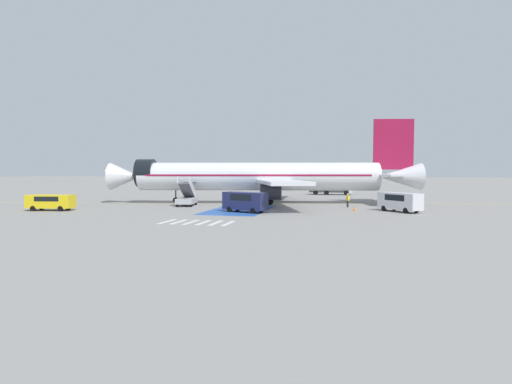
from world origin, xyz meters
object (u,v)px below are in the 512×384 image
airliner (262,176)px  service_van_2 (51,201)px  boarding_stairs_forward (187,198)px  service_van_0 (400,201)px  traffic_cone_0 (241,205)px  service_van_1 (245,200)px  ground_crew_0 (254,199)px  ground_crew_2 (226,199)px  traffic_cone_1 (355,209)px  ground_crew_1 (348,199)px  fuel_tanker (330,187)px

airliner → service_van_2: bearing=115.4°
boarding_stairs_forward → service_van_0: size_ratio=1.09×
airliner → traffic_cone_0: size_ratio=94.60×
service_van_1 → ground_crew_0: bearing=-155.9°
ground_crew_0 → ground_crew_2: ground_crew_0 is taller
boarding_stairs_forward → service_van_1: boarding_stairs_forward is taller
boarding_stairs_forward → traffic_cone_0: 7.62m
service_van_0 → ground_crew_0: (-17.89, 2.04, -0.27)m
airliner → traffic_cone_1: size_ratio=90.93×
service_van_2 → ground_crew_1: size_ratio=3.09×
ground_crew_1 → ground_crew_2: size_ratio=1.11×
ground_crew_0 → traffic_cone_1: ground_crew_0 is taller
ground_crew_0 → fuel_tanker: bearing=49.3°
fuel_tanker → traffic_cone_1: bearing=5.8°
service_van_1 → ground_crew_1: bearing=148.1°
boarding_stairs_forward → traffic_cone_1: size_ratio=10.97×
fuel_tanker → ground_crew_2: fuel_tanker is taller
boarding_stairs_forward → traffic_cone_0: bearing=-8.1°
boarding_stairs_forward → ground_crew_1: size_ratio=3.02×
service_van_1 → traffic_cone_1: size_ratio=11.06×
service_van_2 → service_van_1: bearing=88.5°
fuel_tanker → service_van_1: fuel_tanker is taller
boarding_stairs_forward → ground_crew_2: 5.40m
service_van_0 → traffic_cone_0: service_van_0 is taller
boarding_stairs_forward → fuel_tanker: boarding_stairs_forward is taller
service_van_0 → traffic_cone_0: size_ratio=10.50×
boarding_stairs_forward → ground_crew_0: size_ratio=3.03×
service_van_0 → ground_crew_1: (-5.89, 4.74, -0.27)m
service_van_2 → ground_crew_0: 24.72m
traffic_cone_0 → service_van_0: bearing=-8.0°
ground_crew_1 → boarding_stairs_forward: bearing=-120.8°
boarding_stairs_forward → service_van_2: boarding_stairs_forward is taller
service_van_0 → service_van_1: service_van_1 is taller
airliner → ground_crew_1: bearing=-119.4°
airliner → ground_crew_1: (12.29, -4.11, -2.90)m
fuel_tanker → service_van_0: fuel_tanker is taller
traffic_cone_0 → airliner: bearing=75.1°
boarding_stairs_forward → traffic_cone_0: (7.58, 0.37, -0.75)m
fuel_tanker → service_van_1: (-8.17, -37.80, -0.27)m
boarding_stairs_forward → service_van_1: (9.96, -6.71, 0.38)m
boarding_stairs_forward → traffic_cone_1: 22.44m
boarding_stairs_forward → ground_crew_0: 9.50m
boarding_stairs_forward → ground_crew_2: bearing=-1.1°
airliner → service_van_2: size_ratio=8.11×
traffic_cone_1 → fuel_tanker: bearing=97.2°
boarding_stairs_forward → service_van_1: 12.01m
service_van_2 → ground_crew_0: bearing=103.4°
service_van_0 → service_van_2: 41.34m
airliner → service_van_0: 20.39m
ground_crew_1 → ground_crew_2: ground_crew_1 is taller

